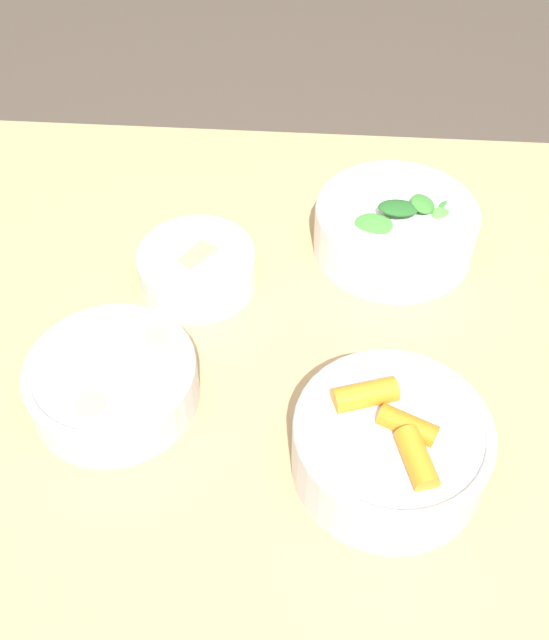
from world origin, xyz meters
The scene contains 6 objects.
ground_plane centered at (0.00, 0.00, 0.00)m, with size 10.00×10.00×0.00m, color #4C4238.
dining_table centered at (0.00, 0.00, 0.64)m, with size 1.12×0.82×0.76m.
bowl_carrots centered at (-0.11, 0.13, 0.80)m, with size 0.17×0.17×0.08m.
bowl_greens centered at (-0.13, -0.17, 0.79)m, with size 0.19×0.19×0.08m.
bowl_beans_hotdog centered at (0.15, 0.08, 0.79)m, with size 0.16×0.16×0.05m.
bowl_cookies centered at (0.10, -0.09, 0.79)m, with size 0.13×0.13×0.05m.
Camera 1 is at (-0.03, 0.48, 1.33)m, focal length 40.00 mm.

